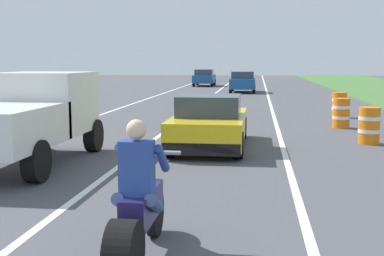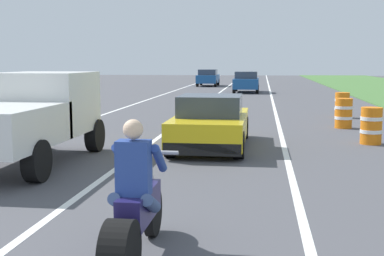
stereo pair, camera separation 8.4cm
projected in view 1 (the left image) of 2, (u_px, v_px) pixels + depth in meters
lane_stripe_left_solid at (107, 112)px, 22.46m from camera, size 0.14×120.00×0.01m
lane_stripe_right_solid at (273, 115)px, 21.56m from camera, size 0.14×120.00×0.01m
lane_stripe_centre_dashed at (189, 113)px, 22.01m from camera, size 0.14×120.00×0.01m
motorcycle_with_rider at (138, 212)px, 5.60m from camera, size 0.70×2.21×1.62m
sports_car_yellow at (210, 123)px, 13.34m from camera, size 1.84×4.30×1.37m
pickup_truck_left_lane_white at (29, 114)px, 11.07m from camera, size 2.02×4.80×1.98m
traffic_light_mast_near at (368, 13)px, 18.40m from camera, size 3.77×0.34×6.00m
construction_barrel_nearest at (369, 125)px, 13.90m from camera, size 0.58×0.58×1.00m
construction_barrel_mid at (341, 113)px, 17.22m from camera, size 0.58×0.58×1.00m
construction_barrel_far at (339, 105)px, 20.43m from camera, size 0.58×0.58×1.00m
distant_car_far_ahead at (243, 82)px, 36.82m from camera, size 1.80×4.00×1.50m
distant_car_further_ahead at (204, 77)px, 46.17m from camera, size 1.80×4.00×1.50m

